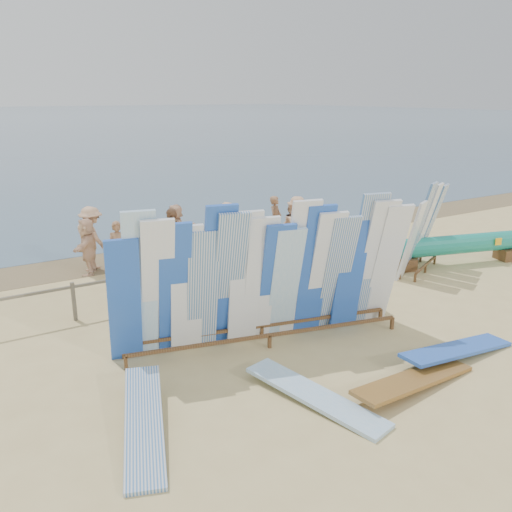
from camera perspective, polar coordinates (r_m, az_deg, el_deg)
ground at (r=11.98m, az=4.28°, el=-7.60°), size 160.00×160.00×0.00m
wet_sand_strip at (r=17.95m, az=-9.26°, el=0.54°), size 40.00×2.60×0.01m
fence at (r=14.13m, az=-2.79°, el=-1.01°), size 12.08×0.08×0.90m
main_surfboard_rack at (r=10.78m, az=1.11°, el=-2.51°), size 6.11×2.12×3.05m
side_surfboard_rack at (r=16.04m, az=17.02°, el=2.54°), size 2.40×1.61×2.65m
outrigger_canoe at (r=17.24m, az=20.52°, el=1.05°), size 6.37×2.24×0.92m
vendor_table at (r=13.00m, az=10.89°, el=-4.12°), size 0.89×0.68×1.10m
flat_board_d at (r=11.43m, az=20.34°, el=-9.90°), size 2.70×0.57×0.31m
flat_board_a at (r=9.39m, az=6.20°, el=-14.99°), size 1.20×2.76×0.22m
flat_board_e at (r=8.76m, az=-11.65°, el=-17.83°), size 1.43×2.72×0.42m
flat_board_c at (r=10.13m, az=16.24°, el=-13.07°), size 2.74×0.80×0.27m
beach_chair_left at (r=14.85m, az=-7.24°, el=-1.68°), size 0.83×0.84×0.94m
beach_chair_right at (r=15.81m, az=1.03°, el=-0.43°), size 0.71×0.73×0.92m
stroller at (r=15.83m, az=-0.83°, el=0.33°), size 0.58×0.84×1.15m
beachgoer_6 at (r=16.24m, az=-2.95°, el=2.45°), size 0.92×0.46×1.87m
beachgoer_5 at (r=17.40m, az=-8.41°, el=2.81°), size 1.15×1.54×1.61m
beachgoer_11 at (r=15.96m, az=-17.33°, el=0.99°), size 1.11×1.56×1.62m
beachgoer_1 at (r=15.53m, az=-14.29°, el=0.72°), size 0.65×0.53×1.57m
beachgoer_7 at (r=18.35m, az=2.06°, el=3.78°), size 0.68×0.62×1.66m
beachgoer_8 at (r=17.67m, az=3.91°, el=3.09°), size 0.83×0.73×1.56m
beachgoer_9 at (r=17.62m, az=4.34°, el=3.41°), size 1.15×1.15×1.78m
beachgoer_2 at (r=14.21m, az=-6.90°, el=0.02°), size 0.93×0.82×1.75m
beachgoer_4 at (r=15.69m, az=-8.75°, el=1.72°), size 0.90×1.17×1.84m
beachgoer_3 at (r=16.43m, az=-16.87°, el=1.86°), size 0.84×1.28×1.84m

